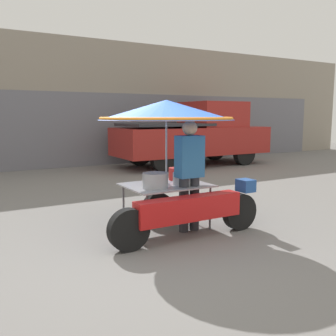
% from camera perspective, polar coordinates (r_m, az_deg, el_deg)
% --- Properties ---
extents(ground_plane, '(36.00, 36.00, 0.00)m').
position_cam_1_polar(ground_plane, '(4.84, -1.45, -12.07)').
color(ground_plane, slate).
extents(shopfront_building, '(28.00, 2.06, 4.12)m').
position_cam_1_polar(shopfront_building, '(13.17, -20.69, 9.20)').
color(shopfront_building, gray).
rests_on(shopfront_building, ground).
extents(vendor_motorcycle_cart, '(2.30, 1.96, 1.88)m').
position_cam_1_polar(vendor_motorcycle_cart, '(5.36, 0.18, 5.87)').
color(vendor_motorcycle_cart, black).
rests_on(vendor_motorcycle_cart, ground).
extents(vendor_person, '(0.38, 0.22, 1.59)m').
position_cam_1_polar(vendor_person, '(5.33, 3.28, -0.31)').
color(vendor_person, '#2D2D33').
rests_on(vendor_person, ground).
extents(pickup_truck, '(5.20, 1.93, 2.11)m').
position_cam_1_polar(pickup_truck, '(12.58, 4.25, 5.03)').
color(pickup_truck, black).
rests_on(pickup_truck, ground).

